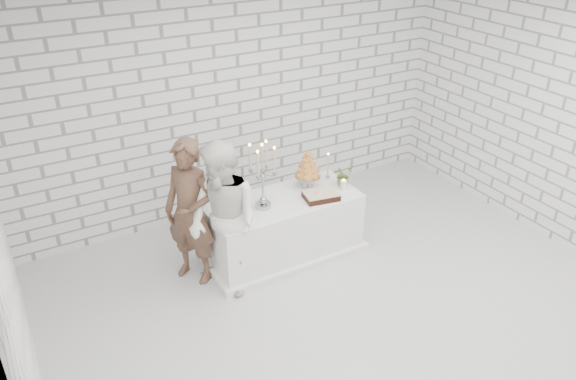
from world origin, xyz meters
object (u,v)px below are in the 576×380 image
object	(u,v)px
groom	(190,212)
candelabra	(263,176)
cake_table	(283,227)
croquembouche	(308,169)
bride	(224,221)

from	to	relation	value
groom	candelabra	xyz separation A→B (m)	(0.82, -0.14, 0.30)
cake_table	candelabra	bearing A→B (deg)	-172.53
groom	croquembouche	distance (m)	1.51
bride	croquembouche	world-z (taller)	bride
groom	bride	world-z (taller)	bride
candelabra	croquembouche	size ratio (longest dim) A/B	1.62
cake_table	croquembouche	bearing A→B (deg)	17.56
groom	candelabra	bearing A→B (deg)	45.20
groom	candelabra	distance (m)	0.88
cake_table	candelabra	distance (m)	0.82
cake_table	candelabra	xyz separation A→B (m)	(-0.28, -0.04, 0.77)
bride	cake_table	bearing A→B (deg)	93.01
groom	croquembouche	xyz separation A→B (m)	(1.51, 0.03, 0.15)
cake_table	groom	size ratio (longest dim) A/B	1.06
cake_table	bride	world-z (taller)	bride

